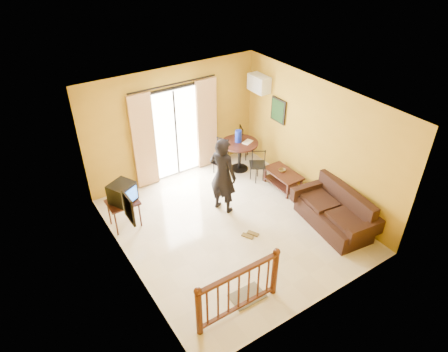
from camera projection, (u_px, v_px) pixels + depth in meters
ground at (232, 225)px, 8.61m from camera, size 5.00×5.00×0.00m
room_shell at (233, 157)px, 7.67m from camera, size 5.00×5.00×5.00m
balcony_door at (176, 133)px, 9.66m from camera, size 2.25×0.14×2.46m
tv_table at (123, 205)px, 8.32m from camera, size 0.63×0.52×0.63m
television at (122, 193)px, 8.17m from camera, size 0.62×0.60×0.43m
picture_left at (129, 208)px, 6.61m from camera, size 0.05×0.42×0.52m
dining_table at (240, 148)px, 10.16m from camera, size 0.94×0.94×0.79m
water_jug at (238, 136)px, 10.02m from camera, size 0.17×0.17×0.31m
serving_tray at (248, 142)px, 10.07m from camera, size 0.33×0.27×0.02m
dining_chairs at (241, 170)px, 10.46m from camera, size 1.59×1.56×0.95m
air_conditioner at (259, 83)px, 9.74m from camera, size 0.31×0.60×0.40m
botanical_print at (278, 110)px, 9.62m from camera, size 0.05×0.50×0.60m
coffee_table at (283, 177)px, 9.66m from camera, size 0.53×0.95×0.42m
bowl at (282, 170)px, 9.61m from camera, size 0.17×0.17×0.05m
sofa at (335, 213)px, 8.46m from camera, size 1.04×1.90×0.86m
standing_person at (223, 176)px, 8.61m from camera, size 0.66×0.77×1.79m
stair_balustrade at (239, 288)px, 6.45m from camera, size 1.63×0.13×1.04m
doormat at (247, 296)px, 7.01m from camera, size 0.60×0.41×0.02m
sandals at (250, 235)px, 8.33m from camera, size 0.35×0.27×0.03m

